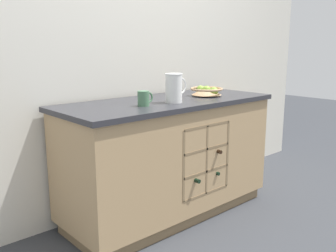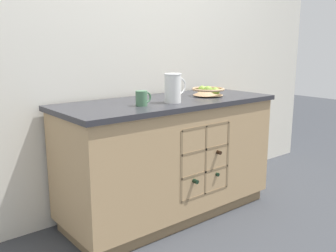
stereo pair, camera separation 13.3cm
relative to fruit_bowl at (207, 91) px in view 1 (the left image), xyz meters
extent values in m
plane|color=#383A3F|center=(-0.37, 0.04, -0.93)|extent=(14.00, 14.00, 0.00)
cube|color=silver|center=(-0.37, 0.42, 0.35)|extent=(4.40, 0.06, 2.55)
cube|color=olive|center=(-0.37, 0.04, -0.88)|extent=(1.55, 0.56, 0.09)
cube|color=tan|center=(-0.37, 0.04, -0.46)|extent=(1.61, 0.62, 0.76)
cube|color=#2D2D33|center=(-0.37, 0.04, -0.06)|extent=(1.65, 0.66, 0.03)
cube|color=olive|center=(-0.28, -0.17, -0.45)|extent=(0.46, 0.01, 0.50)
cube|color=olive|center=(-0.51, -0.22, -0.45)|extent=(0.02, 0.10, 0.50)
cube|color=olive|center=(-0.05, -0.22, -0.45)|extent=(0.02, 0.10, 0.50)
cube|color=olive|center=(-0.28, -0.22, -0.70)|extent=(0.46, 0.10, 0.02)
cube|color=olive|center=(-0.28, -0.22, -0.53)|extent=(0.46, 0.10, 0.02)
cube|color=olive|center=(-0.28, -0.22, -0.36)|extent=(0.46, 0.10, 0.02)
cube|color=olive|center=(-0.28, -0.22, -0.20)|extent=(0.46, 0.10, 0.02)
cube|color=olive|center=(-0.28, -0.22, -0.45)|extent=(0.02, 0.10, 0.50)
cylinder|color=black|center=(-0.40, -0.14, -0.57)|extent=(0.08, 0.19, 0.08)
cylinder|color=black|center=(-0.40, -0.27, -0.57)|extent=(0.03, 0.08, 0.03)
cylinder|color=black|center=(-0.17, -0.09, -0.57)|extent=(0.07, 0.21, 0.07)
cylinder|color=black|center=(-0.17, -0.25, -0.57)|extent=(0.03, 0.09, 0.03)
cylinder|color=black|center=(-0.17, -0.13, -0.40)|extent=(0.07, 0.19, 0.07)
cylinder|color=black|center=(-0.17, -0.26, -0.40)|extent=(0.03, 0.08, 0.03)
cylinder|color=tan|center=(0.00, 0.00, -0.04)|extent=(0.11, 0.11, 0.01)
cone|color=tan|center=(0.00, 0.00, 0.00)|extent=(0.23, 0.23, 0.05)
torus|color=tan|center=(0.00, 0.00, 0.01)|extent=(0.25, 0.25, 0.02)
sphere|color=#7FA838|center=(0.00, 0.00, 0.00)|extent=(0.07, 0.07, 0.07)
sphere|color=#7FA838|center=(0.00, 0.06, 0.00)|extent=(0.07, 0.07, 0.07)
sphere|color=#7FA838|center=(0.02, -0.06, 0.00)|extent=(0.07, 0.07, 0.07)
cylinder|color=white|center=(-0.43, -0.08, 0.06)|extent=(0.11, 0.11, 0.20)
torus|color=white|center=(-0.43, -0.08, 0.16)|extent=(0.12, 0.12, 0.01)
torus|color=white|center=(-0.37, -0.08, 0.07)|extent=(0.12, 0.01, 0.12)
cylinder|color=#4C7A56|center=(-0.68, -0.06, 0.01)|extent=(0.08, 0.08, 0.10)
torus|color=#4C7A56|center=(-0.64, -0.06, 0.01)|extent=(0.08, 0.01, 0.08)
camera|label=1|loc=(-2.18, -1.96, 0.35)|focal=40.00mm
camera|label=2|loc=(-2.07, -2.05, 0.35)|focal=40.00mm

